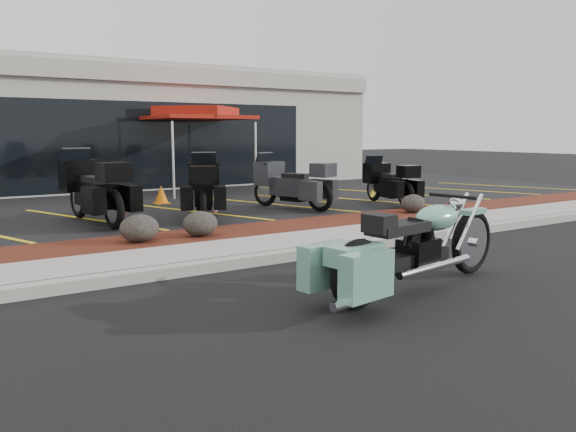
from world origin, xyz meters
TOP-DOWN VIEW (x-y plane):
  - ground at (0.00, 0.00)m, footprint 90.00×90.00m
  - curb at (0.00, 0.90)m, footprint 24.00×0.25m
  - sidewalk at (0.00, 1.60)m, footprint 24.00×1.20m
  - mulch_bed at (0.00, 2.80)m, footprint 24.00×1.20m
  - upper_lot at (0.00, 8.20)m, footprint 26.00×9.60m
  - dealership_building at (0.00, 14.47)m, footprint 18.00×8.16m
  - boulder_left at (-2.10, 2.66)m, footprint 0.62×0.52m
  - boulder_mid at (-1.08, 2.62)m, footprint 0.59×0.49m
  - boulder_right at (3.96, 2.76)m, footprint 0.56×0.47m
  - hero_cruiser at (1.15, -1.13)m, footprint 3.31×1.32m
  - touring_black_front at (-2.33, 5.85)m, footprint 1.23×2.56m
  - touring_black_mid at (0.19, 5.28)m, footprint 1.73×2.42m
  - touring_grey at (1.83, 5.47)m, footprint 1.51×2.35m
  - touring_black_rear at (4.67, 4.86)m, footprint 1.13×2.13m
  - traffic_cone at (-0.06, 7.33)m, footprint 0.45×0.45m
  - popup_canopy at (1.80, 9.32)m, footprint 2.77×2.77m

SIDE VIEW (x-z plane):
  - ground at x=0.00m, z-range 0.00..0.00m
  - curb at x=0.00m, z-range 0.00..0.15m
  - sidewalk at x=0.00m, z-range 0.00..0.15m
  - upper_lot at x=0.00m, z-range 0.00..0.15m
  - mulch_bed at x=0.00m, z-range 0.00..0.16m
  - boulder_right at x=3.96m, z-range 0.16..0.56m
  - boulder_mid at x=-1.08m, z-range 0.16..0.58m
  - traffic_cone at x=-0.06m, z-range 0.15..0.59m
  - boulder_left at x=-2.10m, z-range 0.16..0.60m
  - hero_cruiser at x=1.15m, z-range 0.00..1.13m
  - touring_black_rear at x=4.67m, z-range 0.15..1.32m
  - touring_grey at x=1.83m, z-range 0.15..1.43m
  - touring_black_mid at x=0.19m, z-range 0.15..1.47m
  - touring_black_front at x=-2.33m, z-range 0.15..1.58m
  - dealership_building at x=0.00m, z-range 0.01..4.01m
  - popup_canopy at x=1.80m, z-range 1.15..3.62m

